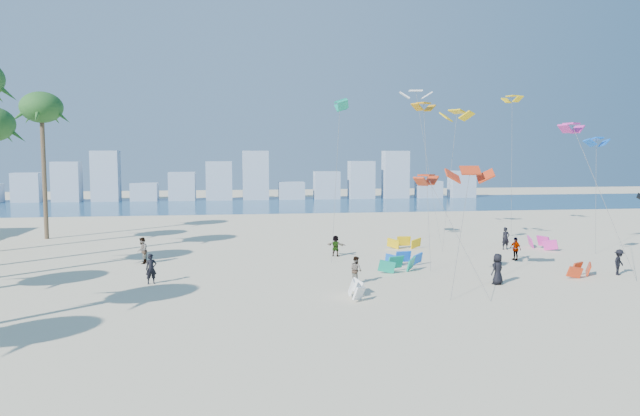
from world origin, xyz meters
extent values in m
plane|color=beige|center=(0.00, 0.00, 0.00)|extent=(220.00, 220.00, 0.00)
plane|color=navy|center=(0.00, 72.00, 0.01)|extent=(220.00, 220.00, 0.00)
imported|color=black|center=(-7.49, 15.65, 0.93)|extent=(0.79, 0.66, 1.86)
imported|color=gray|center=(4.92, 13.92, 0.85)|extent=(0.94, 1.02, 1.70)
imported|color=black|center=(13.41, 12.43, 0.95)|extent=(1.11, 0.99, 1.91)
imported|color=gray|center=(18.37, 20.14, 0.86)|extent=(0.76, 1.10, 1.73)
imported|color=black|center=(22.54, 13.95, 0.85)|extent=(1.26, 1.16, 1.70)
imported|color=gray|center=(5.36, 23.74, 0.82)|extent=(1.55, 1.20, 1.63)
imported|color=black|center=(19.90, 24.94, 0.93)|extent=(0.72, 0.51, 1.86)
imported|color=gray|center=(-9.04, 22.66, 0.96)|extent=(0.77, 0.96, 1.92)
cylinder|color=#595959|center=(10.03, 10.46, 3.35)|extent=(2.47, 3.94, 6.71)
cylinder|color=#595959|center=(15.15, 25.46, 5.72)|extent=(1.84, 2.11, 11.44)
cylinder|color=#595959|center=(21.43, 14.33, 4.99)|extent=(2.04, 4.70, 10.00)
cylinder|color=#595959|center=(5.36, 23.65, 6.09)|extent=(1.63, 5.56, 12.19)
cylinder|color=#595959|center=(11.27, 19.64, 5.87)|extent=(1.16, 5.62, 11.75)
cylinder|color=#595959|center=(15.34, 31.73, 6.95)|extent=(1.03, 4.86, 13.91)
cylinder|color=#595959|center=(26.49, 22.84, 4.58)|extent=(1.02, 2.09, 9.17)
cylinder|color=#595959|center=(10.58, 11.29, 3.46)|extent=(2.84, 4.54, 6.94)
cylinder|color=#595959|center=(25.02, 34.74, 6.87)|extent=(1.12, 2.90, 13.74)
cylinder|color=brown|center=(-19.77, 37.00, 6.09)|extent=(0.40, 0.40, 12.18)
ellipsoid|color=#1D5322|center=(-19.77, 37.00, 12.18)|extent=(3.80, 3.80, 2.85)
cube|color=#9EADBF|center=(-35.80, 82.00, 2.40)|extent=(4.40, 3.00, 4.80)
cube|color=#9EADBF|center=(-29.60, 82.00, 3.30)|extent=(4.40, 3.00, 6.60)
cube|color=#9EADBF|center=(-23.40, 82.00, 4.20)|extent=(4.40, 3.00, 8.40)
cube|color=#9EADBF|center=(-17.20, 82.00, 1.50)|extent=(4.40, 3.00, 3.00)
cube|color=#9EADBF|center=(-11.00, 82.00, 2.40)|extent=(4.40, 3.00, 4.80)
cube|color=#9EADBF|center=(-4.80, 82.00, 3.30)|extent=(4.40, 3.00, 6.60)
cube|color=#9EADBF|center=(1.40, 82.00, 4.20)|extent=(4.40, 3.00, 8.40)
cube|color=#9EADBF|center=(7.60, 82.00, 1.50)|extent=(4.40, 3.00, 3.00)
cube|color=#9EADBF|center=(13.80, 82.00, 2.40)|extent=(4.40, 3.00, 4.80)
cube|color=#9EADBF|center=(20.00, 82.00, 3.30)|extent=(4.40, 3.00, 6.60)
cube|color=#9EADBF|center=(26.20, 82.00, 4.20)|extent=(4.40, 3.00, 8.40)
cube|color=#9EADBF|center=(32.40, 82.00, 1.50)|extent=(4.40, 3.00, 3.00)
cube|color=#9EADBF|center=(38.60, 82.00, 2.40)|extent=(4.40, 3.00, 4.80)
camera|label=1|loc=(-2.47, -21.54, 7.98)|focal=33.61mm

